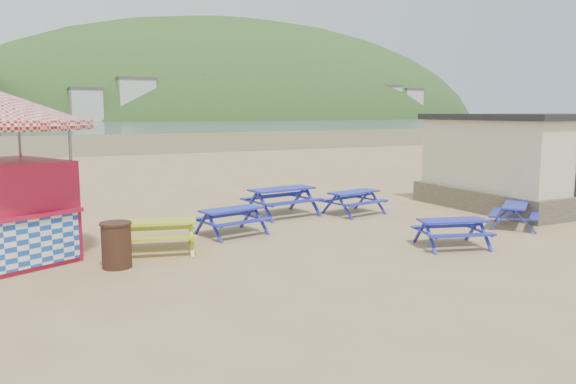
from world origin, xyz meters
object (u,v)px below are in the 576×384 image
picnic_table_blue_a (282,202)px  picnic_table_yellow (158,236)px  amenity_block (548,159)px  litter_bin (116,245)px  picnic_table_blue_b (232,222)px

picnic_table_blue_a → picnic_table_yellow: picnic_table_blue_a is taller
picnic_table_blue_a → picnic_table_yellow: size_ratio=1.11×
picnic_table_blue_a → amenity_block: (9.36, -2.18, 1.13)m
picnic_table_blue_a → litter_bin: 6.82m
picnic_table_blue_b → picnic_table_yellow: picnic_table_yellow is taller
picnic_table_yellow → litter_bin: size_ratio=2.14×
picnic_table_blue_b → picnic_table_yellow: (-2.20, -0.93, 0.02)m
picnic_table_blue_a → litter_bin: bearing=-155.2°
picnic_table_blue_b → picnic_table_yellow: bearing=-168.6°
picnic_table_blue_a → picnic_table_blue_b: size_ratio=1.20×
amenity_block → picnic_table_yellow: bearing=-177.5°
picnic_table_yellow → litter_bin: (-1.10, -0.93, 0.12)m
picnic_table_yellow → litter_bin: 1.45m
picnic_table_blue_b → litter_bin: litter_bin is taller
picnic_table_blue_a → amenity_block: size_ratio=0.31×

